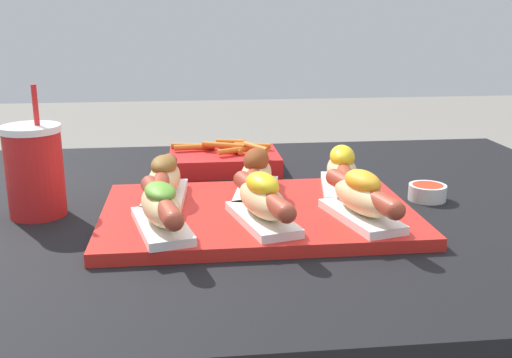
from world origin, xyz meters
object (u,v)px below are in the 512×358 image
at_px(serving_tray, 258,214).
at_px(hot_dog_5, 342,170).
at_px(hot_dog_3, 165,179).
at_px(hot_dog_4, 256,174).
at_px(drink_cup, 35,171).
at_px(fries_basket, 224,161).
at_px(hot_dog_2, 362,197).
at_px(hot_dog_0, 161,207).
at_px(sauce_bowl, 427,191).
at_px(hot_dog_1, 262,200).

xyz_separation_m(serving_tray, hot_dog_5, (0.15, 0.08, 0.04)).
xyz_separation_m(hot_dog_3, hot_dog_4, (0.14, 0.00, 0.00)).
bearing_deg(serving_tray, drink_cup, 169.81).
height_order(drink_cup, fries_basket, drink_cup).
xyz_separation_m(serving_tray, hot_dog_2, (0.14, -0.07, 0.04)).
xyz_separation_m(hot_dog_0, sauce_bowl, (0.43, 0.14, -0.04)).
distance_m(serving_tray, hot_dog_3, 0.16).
height_order(serving_tray, fries_basket, fries_basket).
bearing_deg(fries_basket, hot_dog_4, -81.01).
bearing_deg(fries_basket, serving_tray, -83.98).
distance_m(hot_dog_3, drink_cup, 0.19).
xyz_separation_m(hot_dog_1, fries_basket, (-0.03, 0.36, -0.03)).
distance_m(hot_dog_3, fries_basket, 0.26).
relative_size(serving_tray, sauce_bowl, 7.47).
bearing_deg(fries_basket, hot_dog_3, -114.37).
xyz_separation_m(drink_cup, fries_basket, (0.30, 0.24, -0.05)).
bearing_deg(fries_basket, sauce_bowl, -35.70).
height_order(hot_dog_5, sauce_bowl, hot_dog_5).
bearing_deg(serving_tray, hot_dog_4, 85.26).
bearing_deg(serving_tray, fries_basket, 96.02).
distance_m(hot_dog_1, hot_dog_3, 0.19).
xyz_separation_m(hot_dog_3, sauce_bowl, (0.43, 0.00, -0.04)).
bearing_deg(sauce_bowl, hot_dog_0, -161.75).
distance_m(serving_tray, hot_dog_1, 0.08).
relative_size(hot_dog_1, hot_dog_5, 0.99).
height_order(hot_dog_0, hot_dog_2, hot_dog_2).
relative_size(hot_dog_0, hot_dog_1, 1.00).
xyz_separation_m(hot_dog_5, drink_cup, (-0.48, -0.02, 0.02)).
bearing_deg(hot_dog_0, hot_dog_3, 89.77).
xyz_separation_m(hot_dog_3, hot_dog_5, (0.29, 0.01, 0.00)).
distance_m(hot_dog_3, hot_dog_4, 0.14).
height_order(hot_dog_2, drink_cup, drink_cup).
xyz_separation_m(serving_tray, drink_cup, (-0.33, 0.06, 0.06)).
height_order(serving_tray, sauce_bowl, sauce_bowl).
bearing_deg(sauce_bowl, hot_dog_2, -138.65).
xyz_separation_m(sauce_bowl, drink_cup, (-0.62, -0.01, 0.06)).
relative_size(hot_dog_0, hot_dog_3, 0.98).
height_order(serving_tray, drink_cup, drink_cup).
bearing_deg(hot_dog_3, hot_dog_1, -42.43).
height_order(serving_tray, hot_dog_0, hot_dog_0).
bearing_deg(hot_dog_3, sauce_bowl, 0.64).
relative_size(hot_dog_1, fries_basket, 0.89).
height_order(hot_dog_2, hot_dog_3, hot_dog_2).
bearing_deg(hot_dog_4, sauce_bowl, 0.08).
height_order(hot_dog_4, sauce_bowl, hot_dog_4).
bearing_deg(hot_dog_2, hot_dog_3, 155.00).
xyz_separation_m(hot_dog_2, fries_basket, (-0.17, 0.37, -0.03)).
xyz_separation_m(hot_dog_1, hot_dog_3, (-0.14, 0.13, -0.00)).
relative_size(hot_dog_3, fries_basket, 0.91).
height_order(hot_dog_1, hot_dog_4, hot_dog_4).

